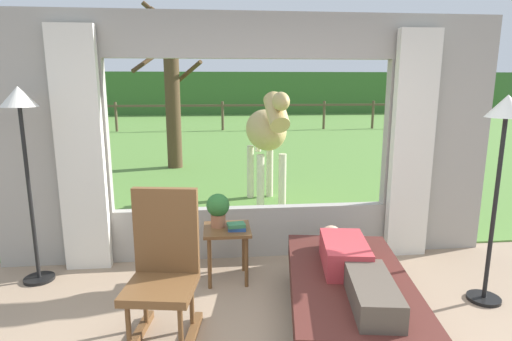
# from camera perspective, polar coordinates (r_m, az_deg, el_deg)

# --- Properties ---
(back_wall_with_window) EXTENTS (5.20, 0.12, 2.55)m
(back_wall_with_window) POSITION_cam_1_polar(r_m,az_deg,el_deg) (4.40, -0.62, 3.78)
(back_wall_with_window) COLOR #9E998E
(back_wall_with_window) RESTS_ON ground_plane
(curtain_panel_left) EXTENTS (0.44, 0.10, 2.40)m
(curtain_panel_left) POSITION_cam_1_polar(r_m,az_deg,el_deg) (4.44, -22.71, 2.28)
(curtain_panel_left) COLOR silver
(curtain_panel_left) RESTS_ON ground_plane
(curtain_panel_right) EXTENTS (0.44, 0.10, 2.40)m
(curtain_panel_right) POSITION_cam_1_polar(r_m,az_deg,el_deg) (4.74, 20.38, 3.01)
(curtain_panel_right) COLOR silver
(curtain_panel_right) RESTS_ON ground_plane
(outdoor_pasture_lawn) EXTENTS (36.00, 21.68, 0.02)m
(outdoor_pasture_lawn) POSITION_cam_1_polar(r_m,az_deg,el_deg) (15.36, -4.41, 4.98)
(outdoor_pasture_lawn) COLOR #568438
(outdoor_pasture_lawn) RESTS_ON ground_plane
(distant_hill_ridge) EXTENTS (36.00, 2.00, 2.40)m
(distant_hill_ridge) POSITION_cam_1_polar(r_m,az_deg,el_deg) (25.09, -5.10, 10.41)
(distant_hill_ridge) COLOR #3B6A2E
(distant_hill_ridge) RESTS_ON ground_plane
(recliner_sofa) EXTENTS (1.15, 1.82, 0.42)m
(recliner_sofa) POSITION_cam_1_polar(r_m,az_deg,el_deg) (3.50, 12.44, -16.66)
(recliner_sofa) COLOR black
(recliner_sofa) RESTS_ON ground_plane
(reclining_person) EXTENTS (0.43, 1.44, 0.22)m
(reclining_person) POSITION_cam_1_polar(r_m,az_deg,el_deg) (3.32, 12.96, -12.45)
(reclining_person) COLOR #B23338
(reclining_person) RESTS_ON recliner_sofa
(rocking_chair) EXTENTS (0.56, 0.75, 1.12)m
(rocking_chair) POSITION_cam_1_polar(r_m,az_deg,el_deg) (3.22, -12.40, -12.79)
(rocking_chair) COLOR brown
(rocking_chair) RESTS_ON ground_plane
(side_table) EXTENTS (0.44, 0.44, 0.52)m
(side_table) POSITION_cam_1_polar(r_m,az_deg,el_deg) (4.05, -3.94, -9.04)
(side_table) COLOR brown
(side_table) RESTS_ON ground_plane
(potted_plant) EXTENTS (0.22, 0.22, 0.32)m
(potted_plant) POSITION_cam_1_polar(r_m,az_deg,el_deg) (4.02, -5.17, -5.07)
(potted_plant) COLOR #9E6042
(potted_plant) RESTS_ON side_table
(book_stack) EXTENTS (0.18, 0.16, 0.07)m
(book_stack) POSITION_cam_1_polar(r_m,az_deg,el_deg) (3.95, -2.65, -7.61)
(book_stack) COLOR #23478C
(book_stack) RESTS_ON side_table
(floor_lamp_left) EXTENTS (0.32, 0.32, 1.84)m
(floor_lamp_left) POSITION_cam_1_polar(r_m,az_deg,el_deg) (4.31, -29.16, 5.23)
(floor_lamp_left) COLOR black
(floor_lamp_left) RESTS_ON ground_plane
(floor_lamp_right) EXTENTS (0.32, 0.32, 1.78)m
(floor_lamp_right) POSITION_cam_1_polar(r_m,az_deg,el_deg) (3.94, 30.51, 3.86)
(floor_lamp_right) COLOR black
(floor_lamp_right) RESTS_ON ground_plane
(horse) EXTENTS (0.66, 1.82, 1.73)m
(horse) POSITION_cam_1_polar(r_m,az_deg,el_deg) (6.22, 1.47, 5.32)
(horse) COLOR tan
(horse) RESTS_ON outdoor_pasture_lawn
(pasture_tree) EXTENTS (1.49, 1.47, 3.38)m
(pasture_tree) POSITION_cam_1_polar(r_m,az_deg,el_deg) (9.29, -11.33, 10.63)
(pasture_tree) COLOR #4C3823
(pasture_tree) RESTS_ON outdoor_pasture_lawn
(pasture_fence_line) EXTENTS (16.10, 0.10, 1.10)m
(pasture_fence_line) POSITION_cam_1_polar(r_m,az_deg,el_deg) (16.38, -4.56, 7.99)
(pasture_fence_line) COLOR brown
(pasture_fence_line) RESTS_ON outdoor_pasture_lawn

